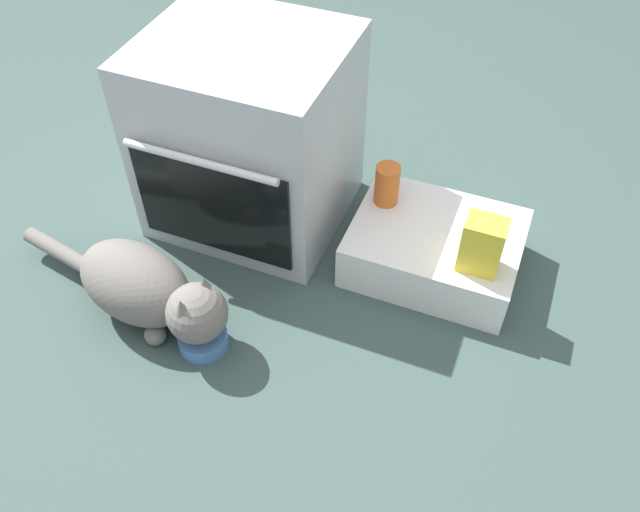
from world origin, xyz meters
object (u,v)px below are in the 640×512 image
Objects in this scene: pantry_cabinet at (434,248)px; snack_bag at (482,245)px; oven at (250,135)px; food_bowl at (203,338)px; sauce_jar at (387,185)px; cat at (146,288)px.

snack_bag is (0.15, -0.10, 0.17)m from pantry_cabinet.
food_bowl is at bearing -79.38° from oven.
sauce_jar is at bearing 153.19° from snack_bag.
snack_bag is (0.81, -0.14, -0.07)m from oven.
snack_bag is (0.70, 0.46, 0.22)m from food_bowl.
cat is at bearing -132.39° from sauce_jar.
sauce_jar is 0.78× the size of snack_bag.
pantry_cabinet is at bearing 45.97° from food_bowl.
sauce_jar reaches higher than pantry_cabinet.
cat is (-0.08, -0.56, -0.19)m from oven.
pantry_cabinet is at bearing 144.92° from snack_bag.
oven reaches higher than sauce_jar.
oven is at bearing 177.23° from pantry_cabinet.
cat is (-0.74, -0.53, 0.05)m from pantry_cabinet.
oven is 4.44× the size of food_bowl.
cat is at bearing -144.50° from pantry_cabinet.
food_bowl is (-0.55, -0.57, -0.05)m from pantry_cabinet.
pantry_cabinet is 0.25m from snack_bag.
snack_bag reaches higher than food_bowl.
oven reaches higher than food_bowl.
snack_bag is at bearing -9.55° from oven.
sauce_jar is (0.35, 0.64, 0.20)m from food_bowl.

